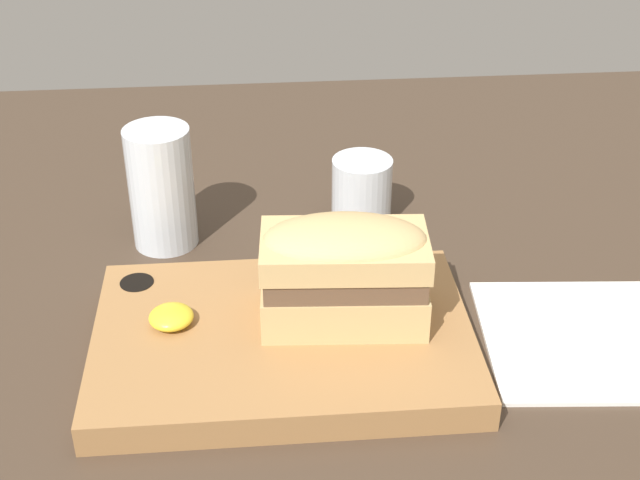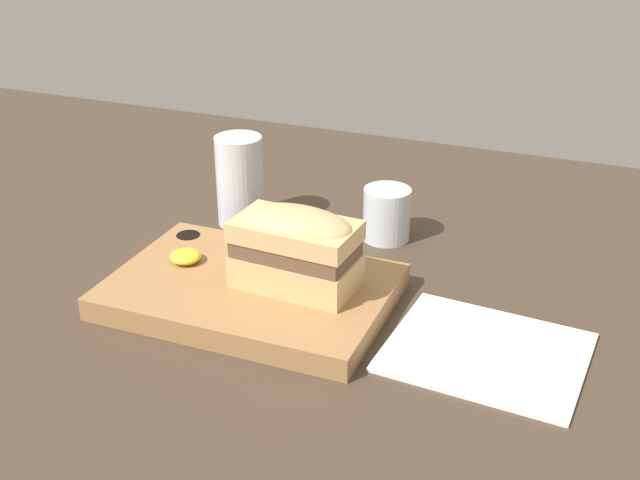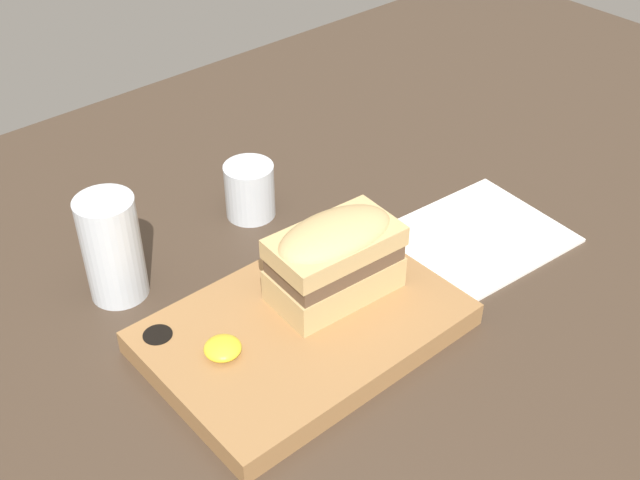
# 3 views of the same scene
# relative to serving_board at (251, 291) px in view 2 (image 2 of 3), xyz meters

# --- Properties ---
(dining_table) EXTENTS (1.99, 1.17, 0.02)m
(dining_table) POSITION_rel_serving_board_xyz_m (0.02, 0.02, -0.02)
(dining_table) COLOR #423326
(dining_table) RESTS_ON ground
(serving_board) EXTENTS (0.31, 0.21, 0.03)m
(serving_board) POSITION_rel_serving_board_xyz_m (0.00, 0.00, 0.00)
(serving_board) COLOR #9E7042
(serving_board) RESTS_ON dining_table
(sandwich) EXTENTS (0.14, 0.08, 0.09)m
(sandwich) POSITION_rel_serving_board_xyz_m (0.05, 0.01, 0.06)
(sandwich) COLOR tan
(sandwich) RESTS_ON serving_board
(mustard_dollop) EXTENTS (0.04, 0.04, 0.01)m
(mustard_dollop) POSITION_rel_serving_board_xyz_m (-0.09, 0.01, 0.02)
(mustard_dollop) COLOR yellow
(mustard_dollop) RESTS_ON serving_board
(water_glass) EXTENTS (0.06, 0.06, 0.12)m
(water_glass) POSITION_rel_serving_board_xyz_m (-0.11, 0.19, 0.04)
(water_glass) COLOR silver
(water_glass) RESTS_ON dining_table
(wine_glass) EXTENTS (0.06, 0.06, 0.07)m
(wine_glass) POSITION_rel_serving_board_xyz_m (0.09, 0.21, 0.02)
(wine_glass) COLOR silver
(wine_glass) RESTS_ON dining_table
(napkin) EXTENTS (0.21, 0.18, 0.00)m
(napkin) POSITION_rel_serving_board_xyz_m (0.27, -0.01, -0.01)
(napkin) COLOR white
(napkin) RESTS_ON dining_table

